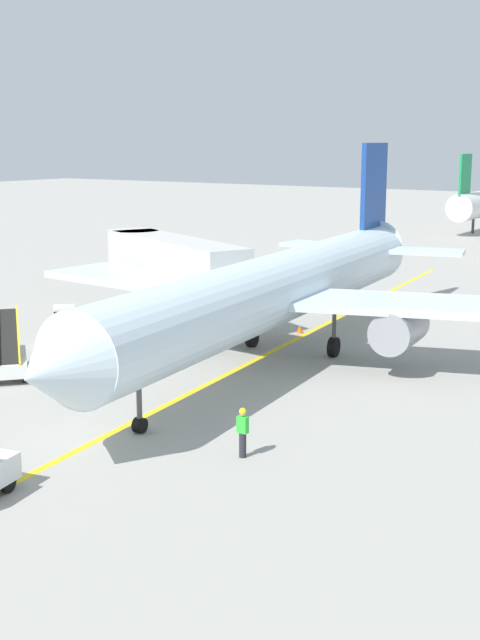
{
  "coord_description": "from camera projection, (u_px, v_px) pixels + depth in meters",
  "views": [
    {
      "loc": [
        19.75,
        -20.93,
        10.28
      ],
      "look_at": [
        -0.66,
        9.89,
        2.5
      ],
      "focal_mm": 48.18,
      "sensor_mm": 36.0,
      "label": 1
    }
  ],
  "objects": [
    {
      "name": "belt_loader_forward_hold",
      "position": [
        9.0,
        358.0,
        38.18
      ],
      "size": [
        4.58,
        4.25,
        2.59
      ],
      "color": "silver",
      "rests_on": "ground"
    },
    {
      "name": "baggage_tug_near_wing",
      "position": [
        65.0,
        328.0,
        43.51
      ],
      "size": [
        2.59,
        2.64,
        2.1
      ],
      "color": "silver",
      "rests_on": "ground"
    },
    {
      "name": "taxi_line_yellow",
      "position": [
        173.0,
        402.0,
        34.3
      ],
      "size": [
        9.18,
        79.54,
        0.01
      ],
      "primitive_type": "cube",
      "rotation": [
        0.0,
        0.0,
        0.11
      ],
      "color": "yellow",
      "rests_on": "ground"
    },
    {
      "name": "safety_cone_nose_right",
      "position": [
        300.0,
        329.0,
        46.53
      ],
      "size": [
        0.36,
        0.36,
        0.44
      ],
      "primitive_type": "cone",
      "color": "orange",
      "rests_on": "ground"
    },
    {
      "name": "ground_crew_marshaller",
      "position": [
        243.0,
        431.0,
        28.17
      ],
      "size": [
        0.36,
        0.24,
        1.7
      ],
      "color": "#26262D",
      "rests_on": "ground"
    },
    {
      "name": "distant_aircraft_far_left",
      "position": [
        474.0,
        204.0,
        95.42
      ],
      "size": [
        3.0,
        10.1,
        8.8
      ],
      "color": "silver",
      "rests_on": "ground"
    },
    {
      "name": "jet_bridge",
      "position": [
        166.0,
        259.0,
        49.32
      ],
      "size": [
        12.77,
        7.67,
        4.85
      ],
      "color": "beige",
      "rests_on": "ground"
    },
    {
      "name": "ground_plane",
      "position": [
        99.0,
        441.0,
        29.86
      ],
      "size": [
        300.0,
        300.0,
        0.0
      ],
      "primitive_type": "plane",
      "color": "#9E9B93"
    },
    {
      "name": "airliner",
      "position": [
        280.0,
        288.0,
        40.51
      ],
      "size": [
        28.43,
        35.34,
        10.1
      ],
      "color": "silver",
      "rests_on": "ground"
    }
  ]
}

